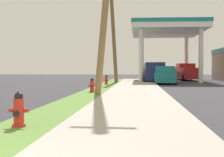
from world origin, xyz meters
The scene contains 9 objects.
fire_hydrant_nearest centered at (0.61, 3.67, 0.45)m, with size 0.42×0.38×0.74m.
fire_hydrant_second centered at (0.72, 14.95, 0.45)m, with size 0.42×0.38×0.74m.
fire_hydrant_third centered at (0.65, 24.18, 0.45)m, with size 0.42×0.37×0.74m.
utility_pole_background centered at (0.92, 28.36, 4.62)m, with size 1.39×0.66×8.84m.
car_teal_by_near_pump centered at (5.46, 28.12, 0.72)m, with size 2.05×4.55×1.57m.
car_silver_by_far_pump centered at (7.94, 42.12, 0.72)m, with size 1.98×4.52×1.57m.
truck_navy_at_forecourt centered at (4.90, 31.92, 0.91)m, with size 2.48×5.53×1.97m.
truck_red_on_apron centered at (8.81, 38.15, 0.91)m, with size 2.60×5.57×1.97m.
truck_black_at_far_bay centered at (4.72, 35.57, 0.91)m, with size 2.47×5.53×1.97m.
Camera 1 is at (3.14, -3.73, 1.35)m, focal length 57.43 mm.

